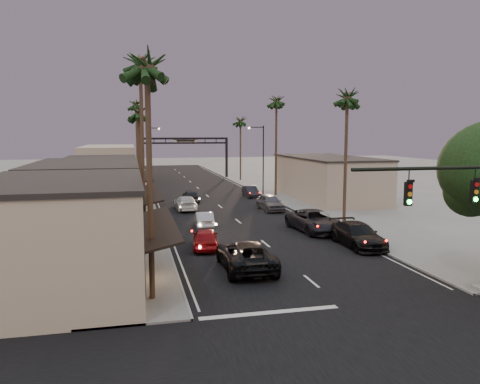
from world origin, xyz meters
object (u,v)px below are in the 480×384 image
palm_far (136,115)px  oncoming_pickup (246,255)px  arch (186,147)px  oncoming_silver (204,219)px  palm_la (147,58)px  palm_ra (347,93)px  palm_lc (138,109)px  palm_rc (240,119)px  palm_rb (276,98)px  streetlight_left (148,151)px  palm_lb (140,58)px  palm_ld (136,102)px  oncoming_red (205,238)px  curbside_black (358,235)px  curbside_near (314,221)px  streetlight_right (261,154)px

palm_far → oncoming_pickup: bearing=-85.3°
arch → oncoming_silver: bearing=-94.5°
palm_la → oncoming_pickup: bearing=35.8°
palm_ra → palm_lc: bearing=145.1°
palm_rc → palm_far: palm_far is taller
palm_rb → oncoming_pickup: size_ratio=2.28×
arch → streetlight_left: bearing=-120.0°
arch → oncoming_pickup: 57.20m
streetlight_left → oncoming_silver: streetlight_left is taller
palm_la → palm_lb: bearing=90.0°
palm_ld → oncoming_red: size_ratio=3.29×
palm_lc → curbside_black: (14.80, -19.27, -9.63)m
palm_rc → oncoming_red: (-13.11, -45.43, -9.73)m
curbside_near → streetlight_right: bearing=80.7°
curbside_near → palm_lc: bearing=130.2°
arch → palm_rb: (8.60, -26.00, 6.88)m
palm_lb → palm_la: bearing=-90.0°
palm_lb → palm_rc: 45.48m
streetlight_left → palm_la: 49.41m
palm_lc → curbside_black: palm_lc is taller
palm_rb → oncoming_red: bearing=-117.3°
palm_la → oncoming_silver: (5.14, 17.00, -10.76)m
streetlight_left → palm_lc: bearing=-94.4°
arch → palm_ld: bearing=-119.8°
arch → oncoming_pickup: size_ratio=2.44×
palm_ra → palm_rc: palm_ra is taller
arch → palm_la: (-8.60, -61.00, 5.91)m
palm_lb → curbside_near: 18.56m
streetlight_right → oncoming_silver: bearing=-118.7°
palm_rb → oncoming_silver: (-12.06, -18.00, -11.73)m
palm_lc → palm_far: 42.01m
oncoming_red → oncoming_silver: oncoming_red is taller
palm_ra → palm_rb: size_ratio=0.93×
palm_rb → palm_far: size_ratio=1.08×
palm_lc → oncoming_red: 20.38m
palm_lb → palm_lc: (0.00, 14.00, -2.92)m
streetlight_right → oncoming_silver: 22.14m
arch → palm_lb: 49.39m
palm_rb → oncoming_red: 30.90m
palm_rc → curbside_black: palm_rc is taller
palm_la → palm_rb: bearing=63.8°
arch → streetlight_right: size_ratio=1.69×
streetlight_right → palm_far: size_ratio=0.68×
palm_la → curbside_black: (14.80, 7.73, -10.60)m
palm_rc → oncoming_red: 48.28m
arch → palm_rc: bearing=-34.9°
palm_lc → oncoming_silver: size_ratio=2.95×
palm_lc → curbside_near: size_ratio=1.92×
streetlight_right → palm_la: (-15.52, -36.00, 6.11)m
oncoming_red → streetlight_right: bearing=-105.5°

